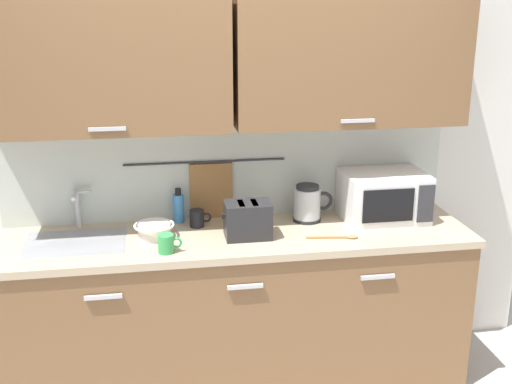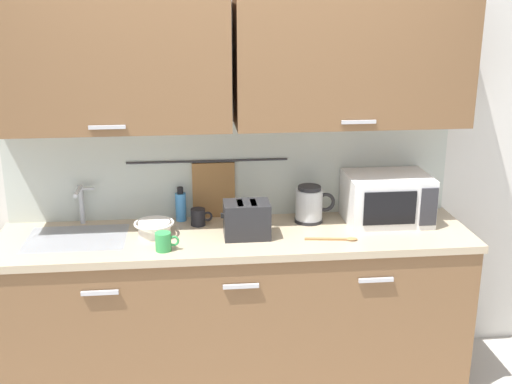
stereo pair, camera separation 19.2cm
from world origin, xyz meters
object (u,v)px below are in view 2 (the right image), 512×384
object	(u,v)px
mug_by_kettle	(199,217)
wooden_spoon	(338,239)
mixing_bowl	(154,227)
electric_kettle	(310,204)
toaster	(247,220)
mug_near_sink	(164,242)
microwave	(387,198)
dish_soap_bottle	(181,206)

from	to	relation	value
mug_by_kettle	wooden_spoon	size ratio (longest dim) A/B	0.43
mixing_bowl	wooden_spoon	distance (m)	0.97
electric_kettle	mug_by_kettle	distance (m)	0.62
toaster	electric_kettle	bearing A→B (deg)	27.76
mug_near_sink	mug_by_kettle	bearing A→B (deg)	62.68
electric_kettle	mug_near_sink	world-z (taller)	electric_kettle
electric_kettle	mixing_bowl	bearing A→B (deg)	-171.72
wooden_spoon	toaster	bearing A→B (deg)	168.13
mug_by_kettle	mug_near_sink	bearing A→B (deg)	-117.32
mug_near_sink	toaster	size ratio (longest dim) A/B	0.47
microwave	dish_soap_bottle	bearing A→B (deg)	173.52
mixing_bowl	toaster	world-z (taller)	toaster
mug_by_kettle	microwave	bearing A→B (deg)	-2.33
dish_soap_bottle	toaster	bearing A→B (deg)	-39.90
wooden_spoon	dish_soap_bottle	bearing A→B (deg)	154.51
electric_kettle	wooden_spoon	distance (m)	0.32
electric_kettle	toaster	bearing A→B (deg)	-152.24
microwave	electric_kettle	bearing A→B (deg)	175.15
mug_near_sink	electric_kettle	bearing A→B (deg)	23.05
mug_by_kettle	wooden_spoon	distance (m)	0.78
dish_soap_bottle	mug_by_kettle	size ratio (longest dim) A/B	1.63
microwave	wooden_spoon	xyz separation A→B (m)	(-0.33, -0.26, -0.13)
microwave	wooden_spoon	bearing A→B (deg)	-142.32
mixing_bowl	toaster	size ratio (longest dim) A/B	0.84
dish_soap_bottle	mug_near_sink	bearing A→B (deg)	-100.66
dish_soap_bottle	mixing_bowl	xyz separation A→B (m)	(-0.14, -0.22, -0.04)
mixing_bowl	electric_kettle	bearing A→B (deg)	8.28
mug_by_kettle	mixing_bowl	bearing A→B (deg)	-150.98
mug_near_sink	wooden_spoon	xyz separation A→B (m)	(0.89, 0.05, -0.04)
dish_soap_bottle	mug_by_kettle	xyz separation A→B (m)	(0.10, -0.09, -0.04)
mug_near_sink	mixing_bowl	distance (m)	0.22
microwave	electric_kettle	xyz separation A→B (m)	(-0.43, 0.04, -0.03)
electric_kettle	mug_by_kettle	world-z (taller)	electric_kettle
mixing_bowl	dish_soap_bottle	bearing A→B (deg)	57.59
mug_by_kettle	wooden_spoon	bearing A→B (deg)	-22.75
electric_kettle	dish_soap_bottle	bearing A→B (deg)	172.55
electric_kettle	mug_near_sink	size ratio (longest dim) A/B	1.89
dish_soap_bottle	mixing_bowl	size ratio (longest dim) A/B	0.92
mug_near_sink	wooden_spoon	world-z (taller)	mug_near_sink
toaster	mixing_bowl	bearing A→B (deg)	171.66
toaster	microwave	bearing A→B (deg)	11.26
mug_by_kettle	wooden_spoon	xyz separation A→B (m)	(0.72, -0.30, -0.04)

